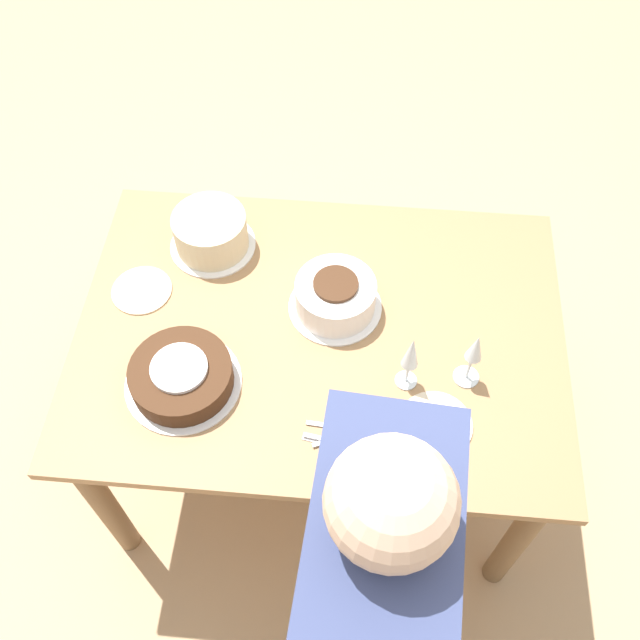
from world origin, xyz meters
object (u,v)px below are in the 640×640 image
Objects in this scene: cake_front_chocolate at (181,376)px; wine_glass_near at (411,355)px; cake_center_white at (335,296)px; cake_back_decorated at (211,232)px; person_cutting at (368,603)px; wine_glass_far at (475,351)px.

wine_glass_near is (0.59, 0.06, 0.10)m from cake_front_chocolate.
cake_back_decorated reaches higher than cake_center_white.
cake_center_white is at bearing 132.62° from wine_glass_near.
person_cutting reaches higher than cake_front_chocolate.
person_cutting is (-0.24, -0.65, 0.09)m from wine_glass_far.
cake_back_decorated is 1.28× the size of wine_glass_near.
wine_glass_near reaches higher than wine_glass_far.
cake_front_chocolate is 0.48m from cake_back_decorated.
wine_glass_far is (0.16, 0.03, -0.00)m from wine_glass_near.
cake_front_chocolate is 0.78m from person_cutting.
wine_glass_near is 0.16m from wine_glass_far.
person_cutting is at bearing -97.64° from wine_glass_near.
wine_glass_far reaches higher than cake_front_chocolate.
cake_back_decorated is 1.18m from person_cutting.
person_cutting is at bearing -81.81° from cake_center_white.
person_cutting reaches higher than wine_glass_near.
wine_glass_far is at bearing -27.81° from cake_back_decorated.
wine_glass_near is 0.64m from person_cutting.
cake_center_white reaches higher than cake_front_chocolate.
wine_glass_near is at bearing -47.38° from cake_center_white.
cake_center_white is at bearing 36.25° from cake_front_chocolate.
cake_back_decorated is 0.16× the size of person_cutting.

